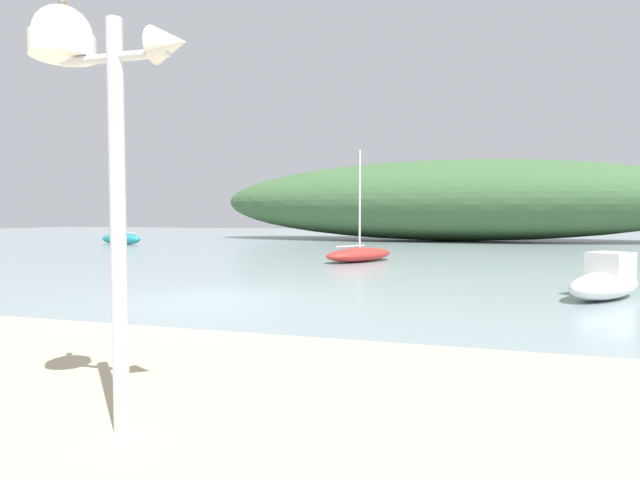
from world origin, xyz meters
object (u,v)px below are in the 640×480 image
Objects in this scene: mast_structure at (87,84)px; motorboat_outer_mooring at (606,281)px; sailboat_by_sandbar at (121,239)px; sailboat_off_point at (360,254)px.

motorboat_outer_mooring is (5.88, 9.23, -2.46)m from mast_structure.
mast_structure is 0.90× the size of sailboat_by_sandbar.
sailboat_by_sandbar is 18.40m from sailboat_off_point.
sailboat_off_point is (-1.19, 16.72, -2.55)m from mast_structure.
mast_structure reaches higher than motorboat_outer_mooring.
sailboat_off_point is (16.89, -7.30, -0.09)m from sailboat_by_sandbar.
sailboat_by_sandbar is (-23.96, 14.79, -0.00)m from motorboat_outer_mooring.
mast_structure is at bearing -85.93° from sailboat_off_point.
mast_structure is 16.95m from sailboat_off_point.
motorboat_outer_mooring is 28.16m from sailboat_by_sandbar.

